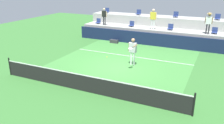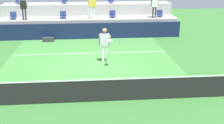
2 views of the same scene
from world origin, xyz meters
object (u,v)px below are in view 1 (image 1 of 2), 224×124
stadium_chair_lower_far_right (215,31)px  stadium_chair_upper_far_right (218,17)px  stadium_chair_lower_far_left (98,22)px  spectator_with_hat (209,21)px  tennis_ball (107,57)px  stadium_chair_lower_left (132,24)px  stadium_chair_lower_right (170,27)px  stadium_chair_upper_far_left (107,11)px  tennis_player (133,49)px  equipment_bag (114,41)px  spectator_in_white (104,15)px  stadium_chair_upper_left (138,13)px  stadium_chair_upper_right (176,15)px  spectator_in_grey (153,17)px

stadium_chair_lower_far_right → stadium_chair_upper_far_right: bearing=88.9°
stadium_chair_lower_far_right → stadium_chair_lower_far_left: bearing=180.0°
spectator_with_hat → tennis_ball: size_ratio=24.98×
stadium_chair_lower_left → tennis_ball: (1.36, -7.87, -0.67)m
stadium_chair_lower_right → stadium_chair_lower_far_right: bearing=0.0°
stadium_chair_upper_far_left → tennis_player: bearing=-54.1°
tennis_player → equipment_bag: size_ratio=2.41×
stadium_chair_lower_far_left → stadium_chair_lower_far_right: bearing=0.0°
stadium_chair_lower_far_left → equipment_bag: size_ratio=0.68×
stadium_chair_upper_far_right → spectator_with_hat: 2.26m
stadium_chair_lower_left → spectator_in_white: size_ratio=0.32×
stadium_chair_upper_left → stadium_chair_lower_right: bearing=-26.7°
stadium_chair_lower_far_right → spectator_in_white: (-9.81, -0.38, 0.74)m
stadium_chair_lower_far_right → equipment_bag: size_ratio=0.68×
equipment_bag → stadium_chair_upper_right: bearing=38.7°
stadium_chair_lower_far_left → spectator_with_hat: bearing=-2.2°
stadium_chair_lower_left → stadium_chair_lower_far_right: size_ratio=1.00×
stadium_chair_upper_far_right → stadium_chair_upper_left: bearing=180.0°
stadium_chair_lower_right → spectator_with_hat: size_ratio=0.31×
spectator_in_white → spectator_with_hat: bearing=0.0°
stadium_chair_upper_far_right → equipment_bag: size_ratio=0.68×
stadium_chair_upper_left → spectator_with_hat: 6.96m
stadium_chair_lower_right → stadium_chair_upper_far_left: bearing=165.7°
stadium_chair_lower_left → spectator_in_white: (-2.66, -0.38, 0.74)m
stadium_chair_upper_left → equipment_bag: stadium_chair_upper_left is taller
spectator_in_grey → stadium_chair_upper_left: bearing=133.9°
stadium_chair_lower_far_left → stadium_chair_lower_right: (7.13, 0.00, 0.00)m
stadium_chair_upper_right → stadium_chair_upper_far_right: bearing=0.0°
stadium_chair_upper_far_left → spectator_with_hat: 10.32m
stadium_chair_lower_far_left → spectator_in_grey: (5.65, -0.38, 0.86)m
stadium_chair_upper_right → spectator_in_white: (-6.30, -2.18, -0.11)m
stadium_chair_lower_left → stadium_chair_upper_left: size_ratio=1.00×
stadium_chair_lower_far_right → stadium_chair_upper_left: bearing=165.8°
equipment_bag → stadium_chair_upper_far_left: bearing=124.7°
stadium_chair_lower_left → stadium_chair_upper_left: 1.99m
stadium_chair_upper_far_left → spectator_in_white: spectator_in_white is taller
spectator_in_white → tennis_player: bearing=-49.7°
stadium_chair_upper_far_right → tennis_player: 9.63m
stadium_chair_lower_far_right → stadium_chair_upper_left: 7.40m
stadium_chair_upper_right → stadium_chair_lower_far_right: bearing=-27.1°
stadium_chair_upper_far_left → tennis_player: stadium_chair_upper_far_left is taller
stadium_chair_lower_far_right → tennis_player: size_ratio=0.28×
tennis_ball → stadium_chair_upper_far_left: bearing=116.5°
stadium_chair_lower_left → stadium_chair_lower_right: same height
stadium_chair_lower_far_right → spectator_in_white: bearing=-177.8°
stadium_chair_lower_left → stadium_chair_upper_far_left: (-3.47, 1.80, 0.85)m
stadium_chair_lower_far_right → stadium_chair_upper_far_left: (-10.62, 1.80, 0.85)m
tennis_ball → stadium_chair_lower_right: bearing=74.2°
stadium_chair_lower_far_right → tennis_player: (-4.56, -6.58, -0.33)m
stadium_chair_lower_left → stadium_chair_lower_far_right: same height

